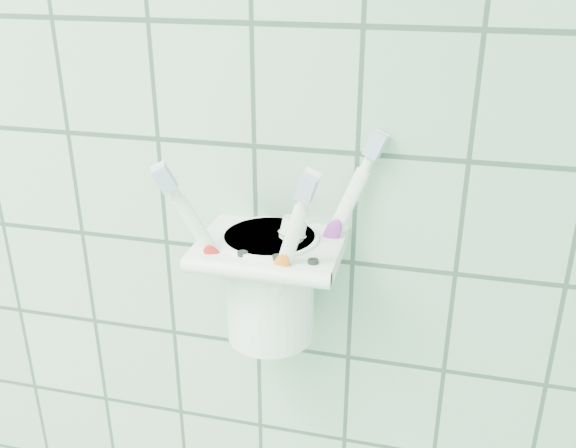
# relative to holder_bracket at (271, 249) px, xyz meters

# --- Properties ---
(holder_bracket) EXTENTS (0.14, 0.11, 0.04)m
(holder_bracket) POSITION_rel_holder_bracket_xyz_m (0.00, 0.00, 0.00)
(holder_bracket) COLOR white
(holder_bracket) RESTS_ON wall_back
(cup) EXTENTS (0.10, 0.10, 0.11)m
(cup) POSITION_rel_holder_bracket_xyz_m (-0.00, 0.00, -0.04)
(cup) COLOR white
(cup) RESTS_ON holder_bracket
(toothbrush_pink) EXTENTS (0.08, 0.05, 0.21)m
(toothbrush_pink) POSITION_rel_holder_bracket_xyz_m (-0.00, -0.01, 0.01)
(toothbrush_pink) COLOR white
(toothbrush_pink) RESTS_ON cup
(toothbrush_blue) EXTENTS (0.08, 0.04, 0.22)m
(toothbrush_blue) POSITION_rel_holder_bracket_xyz_m (0.02, 0.01, 0.02)
(toothbrush_blue) COLOR white
(toothbrush_blue) RESTS_ON cup
(toothbrush_orange) EXTENTS (0.07, 0.05, 0.21)m
(toothbrush_orange) POSITION_rel_holder_bracket_xyz_m (-0.01, -0.02, 0.01)
(toothbrush_orange) COLOR white
(toothbrush_orange) RESTS_ON cup
(toothpaste_tube) EXTENTS (0.05, 0.04, 0.14)m
(toothpaste_tube) POSITION_rel_holder_bracket_xyz_m (0.00, -0.02, -0.02)
(toothpaste_tube) COLOR silver
(toothpaste_tube) RESTS_ON cup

